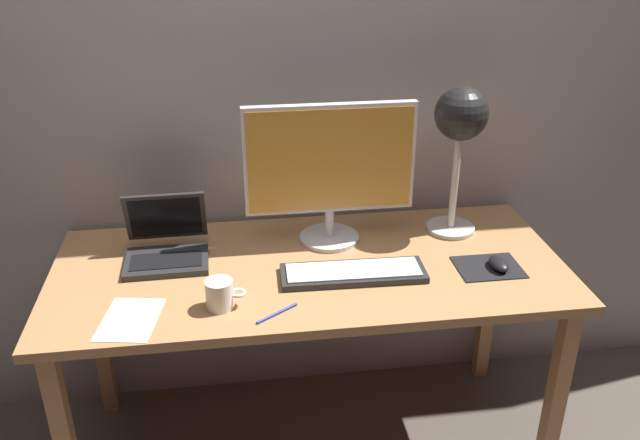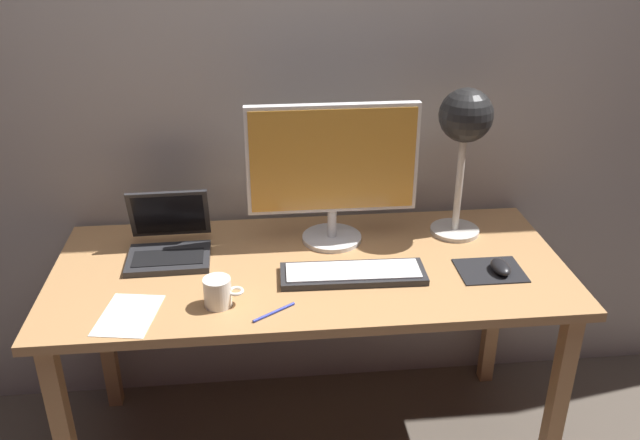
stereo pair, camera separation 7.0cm
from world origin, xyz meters
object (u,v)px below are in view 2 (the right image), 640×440
Objects in this scene: laptop at (169,237)px; pen at (274,312)px; keyboard_main at (353,273)px; mouse at (501,267)px; desk_lamp at (465,126)px; monitor at (333,167)px; coffee_mug at (218,292)px.

laptop is 0.50m from pen.
keyboard_main is 0.61m from laptop.
mouse is (1.02, -0.23, -0.04)m from laptop.
mouse is at bearing 12.43° from pen.
desk_lamp reaches higher than mouse.
laptop is at bearing 167.25° from mouse.
laptop is at bearing 159.50° from keyboard_main.
desk_lamp is (0.96, 0.05, 0.32)m from laptop.
monitor is at bearing 151.52° from mouse.
laptop reaches higher than mouse.
pen is (-0.70, -0.15, -0.02)m from mouse.
pen is at bearing -50.18° from laptop.
laptop is (-0.53, -0.03, -0.21)m from monitor.
desk_lamp is at bearing 102.55° from mouse.
keyboard_main is at bearing -146.23° from desk_lamp.
desk_lamp reaches higher than pen.
monitor reaches higher than laptop.
pen is (0.32, -0.39, -0.05)m from laptop.
keyboard_main is (0.04, -0.25, -0.25)m from monitor.
monitor is 3.93× the size of pen.
monitor is 1.24× the size of keyboard_main.
coffee_mug is at bearing 159.08° from pen.
monitor reaches higher than coffee_mug.
mouse reaches higher than keyboard_main.
keyboard_main is 3.91× the size of coffee_mug.
desk_lamp is at bearing 34.31° from pen.
pen is at bearing -20.92° from coffee_mug.
monitor is 0.57m from laptop.
laptop is 1.05m from mouse.
monitor is 1.09× the size of desk_lamp.
pen is (-0.21, -0.42, -0.26)m from monitor.
keyboard_main is 0.45m from mouse.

